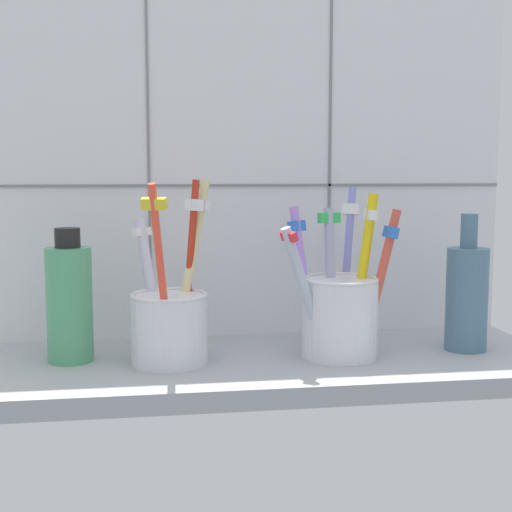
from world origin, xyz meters
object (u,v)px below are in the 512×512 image
(toothbrush_cup_left, at_px, (170,320))
(ceramic_vase, at_px, (468,296))
(soap_bottle, at_px, (69,301))
(toothbrush_cup_right, at_px, (340,309))

(toothbrush_cup_left, xyz_separation_m, ceramic_vase, (0.32, 0.00, 0.02))
(soap_bottle, bearing_deg, toothbrush_cup_right, -4.68)
(toothbrush_cup_left, xyz_separation_m, soap_bottle, (-0.10, 0.02, 0.02))
(toothbrush_cup_left, height_order, toothbrush_cup_right, toothbrush_cup_left)
(toothbrush_cup_right, xyz_separation_m, ceramic_vase, (0.14, 0.00, 0.01))
(toothbrush_cup_left, distance_m, soap_bottle, 0.11)
(toothbrush_cup_left, distance_m, ceramic_vase, 0.32)
(toothbrush_cup_right, bearing_deg, ceramic_vase, 1.15)
(toothbrush_cup_right, bearing_deg, toothbrush_cup_left, -179.95)
(toothbrush_cup_left, distance_m, toothbrush_cup_right, 0.18)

